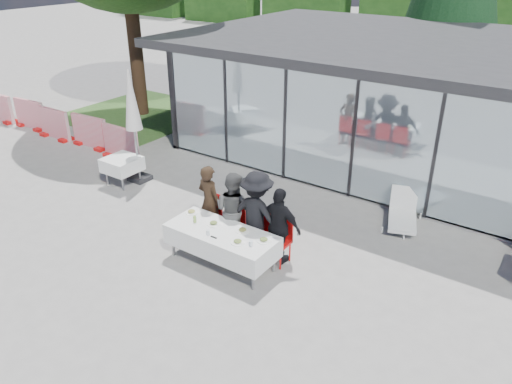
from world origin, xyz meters
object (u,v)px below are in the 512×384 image
diner_a (209,202)px  plate_d (264,240)px  juice_bottle (195,219)px  plate_c (243,230)px  lounger (403,212)px  folded_eyeglasses (214,237)px  dining_table (222,240)px  construction_barriers (42,120)px  diner_c (257,214)px  diner_chair_b (234,221)px  plate_extra (238,242)px  diner_chair_a (211,213)px  diner_b (233,210)px  spare_table_left (122,165)px  diner_chair_d (280,237)px  market_umbrella (132,109)px  plate_a (192,212)px  plate_b (214,223)px  diner_chair_c (258,229)px  diner_d (279,226)px

diner_a → plate_d: bearing=169.7°
juice_bottle → plate_c: bearing=14.3°
diner_a → lounger: diner_a is taller
folded_eyeglasses → lounger: 4.62m
dining_table → construction_barriers: construction_barriers is taller
diner_c → diner_chair_b: bearing=-4.2°
folded_eyeglasses → construction_barriers: (-9.90, 2.96, -0.32)m
plate_extra → lounger: size_ratio=0.18×
diner_chair_a → plate_d: (1.77, -0.59, 0.24)m
diner_b → spare_table_left: (-4.24, 0.74, -0.28)m
diner_b → diner_chair_d: (1.14, 0.04, -0.29)m
diner_chair_a → market_umbrella: size_ratio=0.33×
plate_a → plate_b: (0.68, -0.11, 0.00)m
diner_c → dining_table: bearing=63.1°
diner_c → plate_c: size_ratio=6.86×
plate_b → plate_c: same height
spare_table_left → lounger: spare_table_left is taller
diner_a → diner_c: bearing=-173.2°
plate_extra → construction_barriers: size_ratio=0.03×
folded_eyeglasses → spare_table_left: bearing=159.2°
plate_d → folded_eyeglasses: 0.96m
diner_c → spare_table_left: size_ratio=2.13×
diner_chair_b → plate_d: bearing=-27.2°
diner_chair_b → construction_barriers: size_ratio=0.10×
diner_chair_c → plate_d: bearing=-47.6°
diner_chair_b → plate_c: (0.61, -0.53, 0.24)m
dining_table → plate_c: size_ratio=8.48×
diner_chair_a → juice_bottle: diner_chair_a is taller
diner_b → market_umbrella: size_ratio=0.55×
plate_c → plate_d: bearing=-6.4°
diner_chair_a → folded_eyeglasses: size_ratio=6.96×
spare_table_left → lounger: bearing=18.0°
spare_table_left → market_umbrella: 1.52m
diner_a → plate_c: bearing=165.3°
diner_d → plate_a: 1.92m
plate_b → juice_bottle: (-0.37, -0.15, 0.04)m
plate_a → lounger: size_ratio=0.18×
plate_b → construction_barriers: (-9.58, 2.57, -0.34)m
diner_chair_c → plate_extra: 0.96m
plate_extra → market_umbrella: market_umbrella is taller
diner_chair_b → spare_table_left: bearing=170.7°
plate_c → diner_d: bearing=42.1°
plate_a → folded_eyeglasses: bearing=-26.5°
diner_a → folded_eyeglasses: size_ratio=11.86×
plate_extra → construction_barriers: (-10.39, 2.85, -0.34)m
diner_b → plate_c: (0.61, -0.49, -0.06)m
diner_chair_d → plate_a: 1.94m
diner_chair_b → spare_table_left: 4.30m
diner_d → folded_eyeglasses: (-0.86, -0.99, -0.05)m
diner_chair_a → juice_bottle: size_ratio=7.12×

